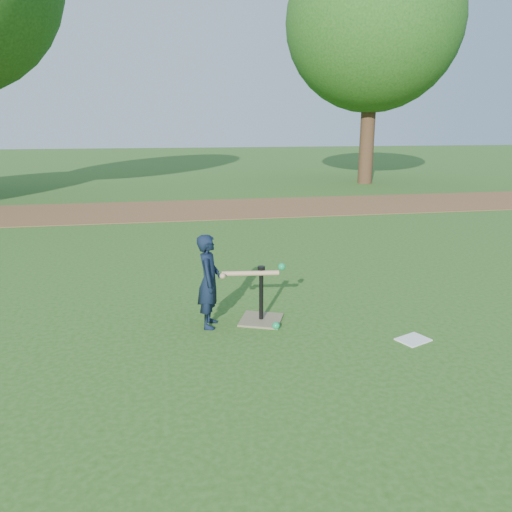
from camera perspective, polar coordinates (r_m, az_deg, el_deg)
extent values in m
plane|color=#285116|center=(5.28, -3.06, -8.24)|extent=(80.00, 80.00, 0.00)
cube|color=brown|center=(12.50, -7.73, 5.28)|extent=(24.00, 3.00, 0.01)
imported|color=black|center=(5.18, -5.39, -2.89)|extent=(0.31, 0.40, 0.99)
sphere|color=#0D964E|center=(5.23, 2.30, -7.97)|extent=(0.08, 0.08, 0.08)
cube|color=white|center=(5.23, 17.53, -9.10)|extent=(0.37, 0.33, 0.01)
cube|color=#776B4C|center=(5.46, 0.59, -7.30)|extent=(0.56, 0.56, 0.02)
cylinder|color=black|center=(5.35, 0.60, -4.44)|extent=(0.05, 0.05, 0.55)
cylinder|color=black|center=(5.27, 0.61, -1.51)|extent=(0.08, 0.08, 0.06)
cylinder|color=tan|center=(5.24, -0.64, -1.99)|extent=(0.60, 0.12, 0.05)
sphere|color=tan|center=(5.16, -3.85, -2.29)|extent=(0.06, 0.06, 0.06)
sphere|color=#0D964E|center=(5.37, 2.96, -1.23)|extent=(0.08, 0.08, 0.08)
cylinder|color=#382316|center=(18.27, 12.60, 13.46)|extent=(0.50, 0.50, 3.42)
sphere|color=#285B19|center=(18.55, 13.28, 24.61)|extent=(5.80, 5.80, 5.80)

